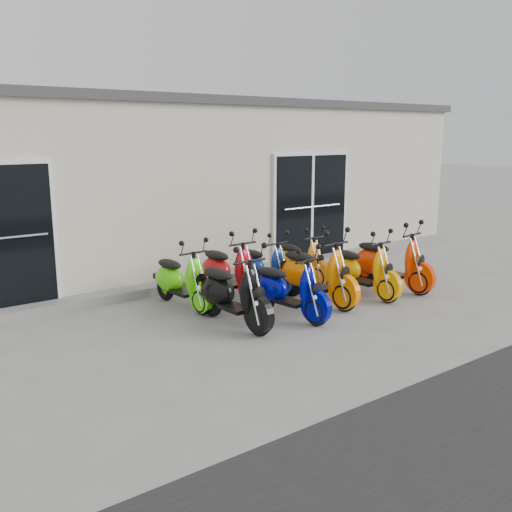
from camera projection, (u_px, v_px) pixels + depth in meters
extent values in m
plane|color=gray|center=(279.00, 309.00, 8.88)|extent=(80.00, 80.00, 0.00)
cube|color=beige|center=(132.00, 184.00, 12.62)|extent=(14.00, 6.00, 3.20)
cube|color=#3F3F42|center=(128.00, 105.00, 12.27)|extent=(14.20, 6.20, 0.16)
cube|color=gray|center=(210.00, 279.00, 10.45)|extent=(14.00, 0.40, 0.15)
cube|color=black|center=(20.00, 232.00, 8.45)|extent=(1.07, 0.08, 2.22)
cube|color=black|center=(311.00, 204.00, 11.84)|extent=(2.02, 0.08, 2.22)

